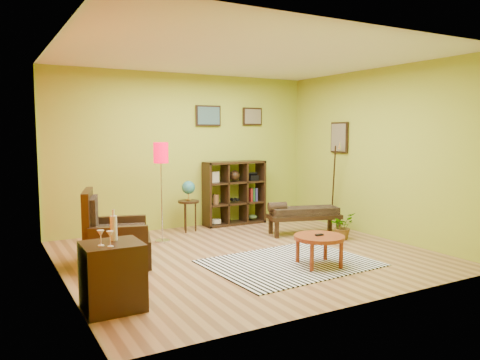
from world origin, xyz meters
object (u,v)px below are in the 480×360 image
coffee_table (319,240)px  armchair (113,242)px  floor_lamp (161,162)px  potted_plant (342,229)px  side_cabinet (113,276)px  bench (302,213)px  globe_table (188,193)px  cube_shelf (235,193)px

coffee_table → armchair: (-2.34, 1.37, -0.05)m
floor_lamp → potted_plant: floor_lamp is taller
coffee_table → side_cabinet: size_ratio=0.67×
coffee_table → bench: bearing=59.9°
coffee_table → globe_table: bearing=103.5°
coffee_table → potted_plant: 1.68m
floor_lamp → cube_shelf: size_ratio=1.32×
side_cabinet → globe_table: side_cabinet is taller
cube_shelf → potted_plant: (0.94, -1.96, -0.43)m
floor_lamp → bench: size_ratio=1.21×
bench → globe_table: bearing=144.6°
armchair → cube_shelf: cube_shelf is taller
cube_shelf → globe_table: bearing=-169.2°
side_cabinet → bench: bearing=26.2°
armchair → cube_shelf: (2.72, 1.62, 0.30)m
side_cabinet → cube_shelf: cube_shelf is taller
armchair → floor_lamp: 1.68m
floor_lamp → cube_shelf: floor_lamp is taller
armchair → globe_table: 2.23m
globe_table → bench: globe_table is taller
globe_table → floor_lamp: bearing=-143.3°
globe_table → coffee_table: bearing=-76.5°
side_cabinet → coffee_table: bearing=3.8°
cube_shelf → side_cabinet: bearing=-134.5°
armchair → side_cabinet: bearing=-104.4°
cube_shelf → coffee_table: bearing=-97.1°
potted_plant → globe_table: bearing=138.4°
bench → side_cabinet: bearing=-153.8°
coffee_table → floor_lamp: bearing=120.3°
coffee_table → potted_plant: bearing=38.2°
cube_shelf → armchair: bearing=-149.2°
armchair → side_cabinet: armchair is taller
armchair → side_cabinet: size_ratio=1.03×
side_cabinet → bench: size_ratio=0.75×
bench → potted_plant: bench is taller
bench → potted_plant: (0.36, -0.61, -0.20)m
side_cabinet → potted_plant: size_ratio=2.28×
armchair → floor_lamp: bearing=42.4°
side_cabinet → globe_table: (2.07, 2.97, 0.34)m
bench → armchair: bearing=-175.4°
coffee_table → floor_lamp: size_ratio=0.42×
floor_lamp → armchair: bearing=-137.6°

